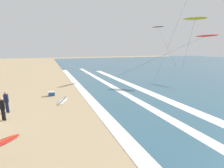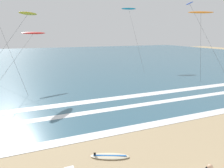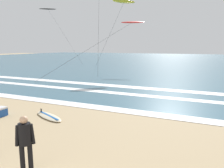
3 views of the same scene
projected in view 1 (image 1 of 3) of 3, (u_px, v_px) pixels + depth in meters
name	position (u px, v px, depth m)	size (l,w,h in m)	color
wave_foam_shoreline	(94.00, 103.00, 13.89)	(48.22, 0.90, 0.01)	white
wave_foam_mid_break	(142.00, 104.00, 13.85)	(53.26, 0.81, 0.01)	white
wave_foam_outer_break	(170.00, 102.00, 14.35)	(43.97, 1.10, 0.01)	white
surfer_mid_group	(2.00, 107.00, 10.44)	(0.43, 0.41, 1.60)	black
surfer_right_near	(6.00, 100.00, 11.74)	(0.46, 0.38, 1.60)	#141938
surfboard_near_water	(63.00, 101.00, 14.46)	(2.17, 1.38, 0.25)	beige
kite_black_low_near	(158.00, 27.00, 42.22)	(8.22, 2.49, 10.59)	black
kite_red_far_left	(206.00, 36.00, 23.78)	(6.81, 14.32, 6.80)	red
kite_yellow_distant_high	(195.00, 19.00, 22.91)	(8.71, 7.43, 9.15)	yellow
cooler_box	(52.00, 94.00, 16.16)	(0.46, 0.62, 0.44)	#1E4C9E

